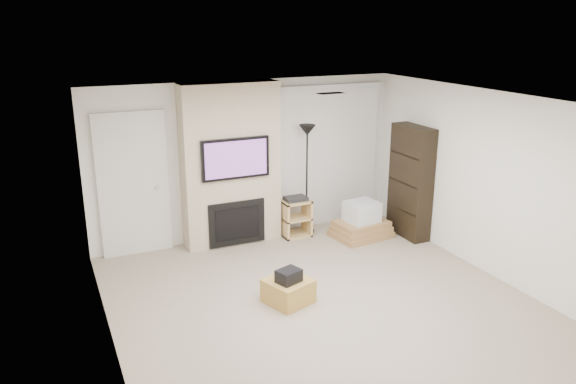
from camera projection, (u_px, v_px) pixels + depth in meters
name	position (u px, v px, depth m)	size (l,w,h in m)	color
floor	(328.00, 308.00, 6.85)	(5.00, 5.50, 0.00)	tan
ceiling	(333.00, 103.00, 6.11)	(5.00, 5.50, 0.00)	white
wall_back	(248.00, 160.00, 8.88)	(5.00, 2.50, 0.00)	white
wall_front	(511.00, 325.00, 4.09)	(5.00, 2.50, 0.00)	white
wall_left	(106.00, 246.00, 5.50)	(5.50, 2.50, 0.00)	white
wall_right	(496.00, 186.00, 7.47)	(5.50, 2.50, 0.00)	white
hvac_vent	(331.00, 93.00, 6.97)	(0.35, 0.18, 0.01)	silver
ottoman	(288.00, 291.00, 6.96)	(0.50, 0.50, 0.30)	#B68B40
black_bag	(289.00, 276.00, 6.85)	(0.28, 0.22, 0.16)	black
fireplace_wall	(231.00, 166.00, 8.56)	(1.50, 0.47, 2.50)	#C7B295
entry_door	(133.00, 185.00, 8.20)	(1.02, 0.11, 2.14)	silver
vertical_blinds	(327.00, 151.00, 9.38)	(1.98, 0.10, 2.37)	silver
floor_lamp	(307.00, 149.00, 8.90)	(0.27, 0.27, 1.79)	black
av_stand	(296.00, 215.00, 9.06)	(0.45, 0.38, 0.66)	#DBB470
box_stack	(361.00, 224.00, 9.04)	(0.95, 0.76, 0.59)	#A87B4A
bookshelf	(411.00, 182.00, 8.93)	(0.30, 0.80, 1.80)	black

